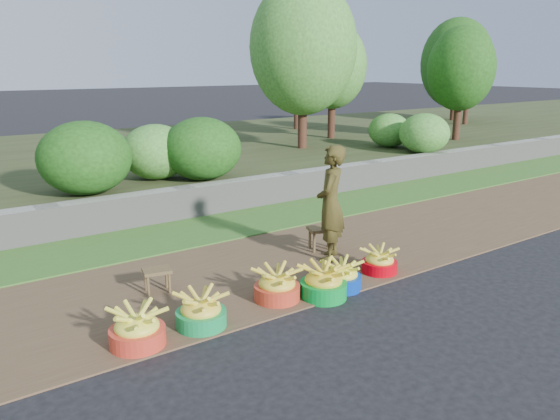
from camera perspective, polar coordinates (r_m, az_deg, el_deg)
ground_plane at (r=6.34m, az=6.49°, el=-9.12°), size 120.00×120.00×0.00m
dirt_shoulder at (r=7.25m, az=-0.09°, el=-5.81°), size 80.00×2.50×0.02m
grass_verge at (r=8.87m, az=-7.55°, el=-1.96°), size 80.00×1.50×0.04m
retaining_wall at (r=9.54m, az=-9.99°, el=0.73°), size 80.00×0.35×0.55m
earth_bank at (r=14.05m, az=-18.64°, el=4.59°), size 80.00×10.00×0.50m
basin_a at (r=5.39m, az=-14.70°, el=-11.99°), size 0.53×0.53×0.39m
basin_b at (r=5.63m, az=-8.25°, el=-10.51°), size 0.51×0.51×0.38m
basin_c at (r=6.17m, az=-0.32°, el=-7.98°), size 0.52×0.52×0.39m
basin_d at (r=6.26m, az=4.56°, el=-7.60°), size 0.54×0.54×0.40m
basin_e at (r=6.53m, az=6.48°, el=-6.89°), size 0.47×0.47×0.35m
basin_f at (r=7.07m, az=10.35°, el=-5.36°), size 0.45×0.45×0.34m
stool_left at (r=6.49m, az=-12.73°, el=-6.52°), size 0.36×0.31×0.28m
stool_right at (r=7.76m, az=4.37°, el=-2.31°), size 0.45×0.39×0.33m
vendor_woman at (r=7.27m, az=5.31°, el=0.70°), size 0.67×0.65×1.55m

